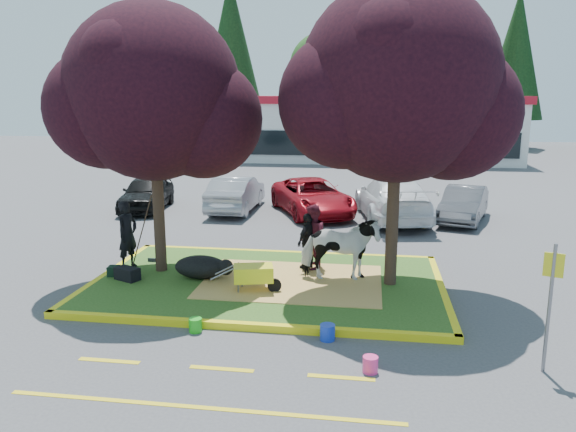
# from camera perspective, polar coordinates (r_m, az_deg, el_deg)

# --- Properties ---
(ground) EXTENTS (90.00, 90.00, 0.00)m
(ground) POSITION_cam_1_polar(r_m,az_deg,el_deg) (13.58, -2.11, -7.14)
(ground) COLOR #424244
(ground) RESTS_ON ground
(median_island) EXTENTS (8.00, 5.00, 0.15)m
(median_island) POSITION_cam_1_polar(r_m,az_deg,el_deg) (13.55, -2.11, -6.84)
(median_island) COLOR #2C5119
(median_island) RESTS_ON ground
(curb_near) EXTENTS (8.30, 0.16, 0.15)m
(curb_near) POSITION_cam_1_polar(r_m,az_deg,el_deg) (11.20, -4.57, -11.10)
(curb_near) COLOR yellow
(curb_near) RESTS_ON ground
(curb_far) EXTENTS (8.30, 0.16, 0.15)m
(curb_far) POSITION_cam_1_polar(r_m,az_deg,el_deg) (15.98, -0.42, -3.85)
(curb_far) COLOR yellow
(curb_far) RESTS_ON ground
(curb_left) EXTENTS (0.16, 5.30, 0.15)m
(curb_left) POSITION_cam_1_polar(r_m,az_deg,el_deg) (14.82, -17.90, -5.76)
(curb_left) COLOR yellow
(curb_left) RESTS_ON ground
(curb_right) EXTENTS (0.16, 5.30, 0.15)m
(curb_right) POSITION_cam_1_polar(r_m,az_deg,el_deg) (13.45, 15.39, -7.44)
(curb_right) COLOR yellow
(curb_right) RESTS_ON ground
(straw_bedding) EXTENTS (4.20, 3.00, 0.01)m
(straw_bedding) POSITION_cam_1_polar(r_m,az_deg,el_deg) (13.43, 0.42, -6.64)
(straw_bedding) COLOR tan
(straw_bedding) RESTS_ON median_island
(tree_purple_left) EXTENTS (5.06, 4.20, 6.51)m
(tree_purple_left) POSITION_cam_1_polar(r_m,az_deg,el_deg) (13.95, -13.49, 11.33)
(tree_purple_left) COLOR black
(tree_purple_left) RESTS_ON median_island
(tree_purple_right) EXTENTS (5.30, 4.40, 6.82)m
(tree_purple_right) POSITION_cam_1_polar(r_m,az_deg,el_deg) (12.78, 11.17, 12.28)
(tree_purple_right) COLOR black
(tree_purple_right) RESTS_ON median_island
(fire_lane_stripe_a) EXTENTS (1.10, 0.12, 0.01)m
(fire_lane_stripe_a) POSITION_cam_1_polar(r_m,az_deg,el_deg) (10.47, -17.70, -13.83)
(fire_lane_stripe_a) COLOR yellow
(fire_lane_stripe_a) RESTS_ON ground
(fire_lane_stripe_b) EXTENTS (1.10, 0.12, 0.01)m
(fire_lane_stripe_b) POSITION_cam_1_polar(r_m,az_deg,el_deg) (9.81, -6.75, -15.17)
(fire_lane_stripe_b) COLOR yellow
(fire_lane_stripe_b) RESTS_ON ground
(fire_lane_stripe_c) EXTENTS (1.10, 0.12, 0.01)m
(fire_lane_stripe_c) POSITION_cam_1_polar(r_m,az_deg,el_deg) (9.52, 5.43, -16.02)
(fire_lane_stripe_c) COLOR yellow
(fire_lane_stripe_c) RESTS_ON ground
(fire_lane_long) EXTENTS (6.00, 0.10, 0.01)m
(fire_lane_long) POSITION_cam_1_polar(r_m,az_deg,el_deg) (8.80, -8.89, -18.67)
(fire_lane_long) COLOR yellow
(fire_lane_long) RESTS_ON ground
(retail_building) EXTENTS (20.40, 8.40, 4.40)m
(retail_building) POSITION_cam_1_polar(r_m,az_deg,el_deg) (40.63, 8.00, 8.95)
(retail_building) COLOR silver
(retail_building) RESTS_ON ground
(treeline) EXTENTS (46.58, 7.80, 14.63)m
(treeline) POSITION_cam_1_polar(r_m,az_deg,el_deg) (50.31, 7.41, 15.83)
(treeline) COLOR black
(treeline) RESTS_ON ground
(cow) EXTENTS (1.90, 0.97, 1.55)m
(cow) POSITION_cam_1_polar(r_m,az_deg,el_deg) (13.35, 5.28, -3.35)
(cow) COLOR white
(cow) RESTS_ON median_island
(calf) EXTENTS (1.47, 1.14, 0.56)m
(calf) POSITION_cam_1_polar(r_m,az_deg,el_deg) (13.75, -8.83, -5.14)
(calf) COLOR black
(calf) RESTS_ON median_island
(handler) EXTENTS (0.59, 0.73, 1.73)m
(handler) POSITION_cam_1_polar(r_m,az_deg,el_deg) (14.84, -15.99, -1.83)
(handler) COLOR black
(handler) RESTS_ON median_island
(visitor_a) EXTENTS (0.67, 0.84, 1.66)m
(visitor_a) POSITION_cam_1_polar(r_m,az_deg,el_deg) (14.17, 2.48, -2.17)
(visitor_a) COLOR #4E1624
(visitor_a) RESTS_ON median_island
(visitor_b) EXTENTS (0.72, 0.91, 1.45)m
(visitor_b) POSITION_cam_1_polar(r_m,az_deg,el_deg) (14.21, 2.07, -2.56)
(visitor_b) COLOR black
(visitor_b) RESTS_ON median_island
(wheelbarrow) EXTENTS (1.58, 0.72, 0.59)m
(wheelbarrow) POSITION_cam_1_polar(r_m,az_deg,el_deg) (12.70, -3.50, -5.87)
(wheelbarrow) COLOR black
(wheelbarrow) RESTS_ON median_island
(gear_bag_dark) EXTENTS (0.67, 0.54, 0.30)m
(gear_bag_dark) POSITION_cam_1_polar(r_m,az_deg,el_deg) (14.05, -16.01, -5.66)
(gear_bag_dark) COLOR black
(gear_bag_dark) RESTS_ON median_island
(gear_bag_green) EXTENTS (0.48, 0.33, 0.24)m
(gear_bag_green) POSITION_cam_1_polar(r_m,az_deg,el_deg) (14.43, -16.93, -5.36)
(gear_bag_green) COLOR black
(gear_bag_green) RESTS_ON median_island
(sign_post) EXTENTS (0.30, 0.14, 2.19)m
(sign_post) POSITION_cam_1_polar(r_m,az_deg,el_deg) (10.07, 25.12, -7.31)
(sign_post) COLOR slate
(sign_post) RESTS_ON ground
(bucket_green) EXTENTS (0.32, 0.32, 0.27)m
(bucket_green) POSITION_cam_1_polar(r_m,az_deg,el_deg) (11.20, -9.39, -10.88)
(bucket_green) COLOR green
(bucket_green) RESTS_ON ground
(bucket_pink) EXTENTS (0.26, 0.26, 0.28)m
(bucket_pink) POSITION_cam_1_polar(r_m,az_deg,el_deg) (9.68, 8.36, -14.70)
(bucket_pink) COLOR #F53686
(bucket_pink) RESTS_ON ground
(bucket_blue) EXTENTS (0.29, 0.29, 0.30)m
(bucket_blue) POSITION_cam_1_polar(r_m,az_deg,el_deg) (10.73, 4.03, -11.71)
(bucket_blue) COLOR #1737BA
(bucket_blue) RESTS_ON ground
(car_black) EXTENTS (2.11, 4.16, 1.36)m
(car_black) POSITION_cam_1_polar(r_m,az_deg,el_deg) (23.04, -14.17, 2.32)
(car_black) COLOR black
(car_black) RESTS_ON ground
(car_silver) EXTENTS (1.50, 4.24, 1.39)m
(car_silver) POSITION_cam_1_polar(r_m,az_deg,el_deg) (22.15, -5.30, 2.30)
(car_silver) COLOR #929499
(car_silver) RESTS_ON ground
(car_red) EXTENTS (4.03, 5.34, 1.35)m
(car_red) POSITION_cam_1_polar(r_m,az_deg,el_deg) (21.52, 2.48, 1.98)
(car_red) COLOR maroon
(car_red) RESTS_ON ground
(car_white) EXTENTS (3.05, 5.69, 1.57)m
(car_white) POSITION_cam_1_polar(r_m,az_deg,el_deg) (20.84, 10.57, 1.75)
(car_white) COLOR white
(car_white) RESTS_ON ground
(car_grey) EXTENTS (2.34, 4.01, 1.25)m
(car_grey) POSITION_cam_1_polar(r_m,az_deg,el_deg) (21.23, 17.42, 1.15)
(car_grey) COLOR #4F5056
(car_grey) RESTS_ON ground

